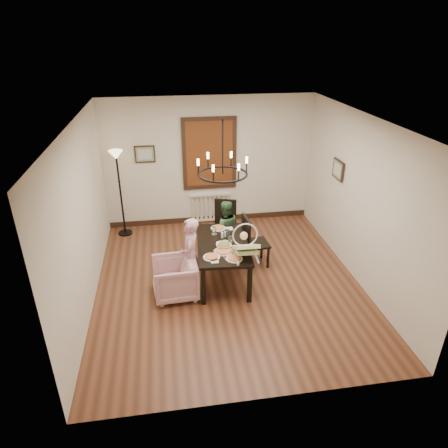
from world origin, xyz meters
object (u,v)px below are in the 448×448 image
object	(u,v)px
drinking_glass	(230,241)
floor_lamp	(121,195)
chair_right	(256,241)
seated_man	(225,233)
elderly_woman	(191,261)
chair_far	(224,226)
baby_bouncer	(246,246)
armchair	(175,278)
dining_table	(223,247)

from	to	relation	value
drinking_glass	floor_lamp	distance (m)	2.87
chair_right	seated_man	size ratio (longest dim) A/B	1.06
elderly_woman	drinking_glass	xyz separation A→B (m)	(0.68, 0.13, 0.25)
seated_man	chair_far	bearing A→B (deg)	-95.25
floor_lamp	baby_bouncer	bearing A→B (deg)	-49.91
armchair	baby_bouncer	world-z (taller)	baby_bouncer
drinking_glass	seated_man	bearing A→B (deg)	86.67
baby_bouncer	seated_man	bearing A→B (deg)	96.75
seated_man	drinking_glass	bearing A→B (deg)	86.35
seated_man	baby_bouncer	distance (m)	1.38
drinking_glass	armchair	bearing A→B (deg)	-163.32
chair_far	seated_man	size ratio (longest dim) A/B	1.06
chair_far	floor_lamp	bearing A→B (deg)	172.12
dining_table	drinking_glass	xyz separation A→B (m)	(0.11, -0.08, 0.16)
baby_bouncer	floor_lamp	distance (m)	3.29
chair_far	drinking_glass	size ratio (longest dim) A/B	6.45
chair_far	floor_lamp	distance (m)	2.27
armchair	chair_far	bearing A→B (deg)	140.93
drinking_glass	floor_lamp	bearing A→B (deg)	132.67
armchair	seated_man	distance (m)	1.56
armchair	dining_table	bearing A→B (deg)	109.89
chair_right	drinking_glass	xyz separation A→B (m)	(-0.57, -0.46, 0.29)
elderly_woman	seated_man	distance (m)	1.26
dining_table	seated_man	xyz separation A→B (m)	(0.16, 0.82, -0.16)
chair_right	floor_lamp	size ratio (longest dim) A/B	0.55
chair_far	seated_man	bearing A→B (deg)	-77.37
chair_far	elderly_woman	xyz separation A→B (m)	(-0.76, -1.28, 0.04)
dining_table	chair_far	xyz separation A→B (m)	(0.19, 1.07, -0.13)
floor_lamp	elderly_woman	bearing A→B (deg)	-60.67
dining_table	elderly_woman	world-z (taller)	elderly_woman
dining_table	elderly_woman	distance (m)	0.61
elderly_woman	baby_bouncer	distance (m)	0.98
dining_table	seated_man	world-z (taller)	seated_man
dining_table	seated_man	distance (m)	0.85
dining_table	baby_bouncer	world-z (taller)	baby_bouncer
drinking_glass	dining_table	bearing A→B (deg)	146.38
dining_table	drinking_glass	world-z (taller)	drinking_glass
seated_man	armchair	bearing A→B (deg)	49.07
seated_man	elderly_woman	bearing A→B (deg)	53.95
chair_far	chair_right	size ratio (longest dim) A/B	1.00
armchair	drinking_glass	world-z (taller)	drinking_glass
armchair	seated_man	world-z (taller)	seated_man
chair_far	drinking_glass	world-z (taller)	chair_far
chair_right	drinking_glass	distance (m)	0.79
elderly_woman	floor_lamp	world-z (taller)	floor_lamp
baby_bouncer	drinking_glass	bearing A→B (deg)	114.66
chair_right	seated_man	bearing A→B (deg)	44.32
elderly_woman	seated_man	bearing A→B (deg)	153.34
dining_table	seated_man	bearing A→B (deg)	82.50
chair_far	chair_right	bearing A→B (deg)	-36.89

